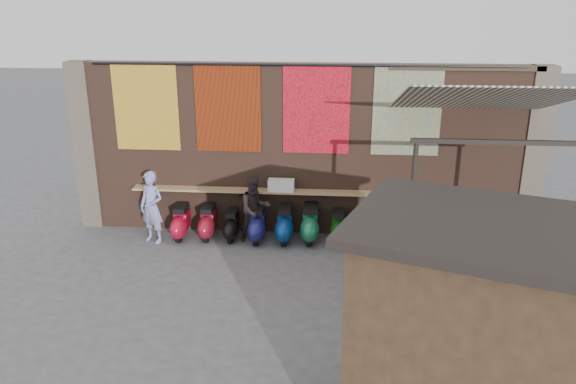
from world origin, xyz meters
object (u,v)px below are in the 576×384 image
object	(u,v)px
market_stall	(476,345)
shelf_box	(281,185)
diner_left	(152,207)
scooter_stool_3	(258,224)
scooter_stool_6	(338,227)
shopper_navy	(477,247)
scooter_stool_9	(419,228)
shopper_tan	(473,241)
scooter_stool_2	(232,225)
diner_right	(255,209)
scooter_stool_4	(285,225)
scooter_stool_1	(208,223)
shopper_grey	(561,275)
scooter_stool_0	(181,222)
scooter_stool_8	(392,227)
scooter_stool_7	(364,227)
scooter_stool_5	(310,224)

from	to	relation	value
market_stall	shelf_box	bearing A→B (deg)	134.07
diner_left	scooter_stool_3	bearing A→B (deg)	29.15
scooter_stool_6	shopper_navy	xyz separation A→B (m)	(2.66, -1.84, 0.44)
scooter_stool_3	scooter_stool_9	world-z (taller)	scooter_stool_9
shelf_box	scooter_stool_6	distance (m)	1.63
shelf_box	shopper_tan	xyz separation A→B (m)	(4.03, -1.70, -0.50)
scooter_stool_2	diner_right	world-z (taller)	diner_right
scooter_stool_9	shopper_navy	bearing A→B (deg)	-66.01
shelf_box	market_stall	xyz separation A→B (m)	(2.92, -6.41, 0.19)
scooter_stool_3	scooter_stool_4	distance (m)	0.63
shelf_box	scooter_stool_9	distance (m)	3.30
scooter_stool_1	shopper_grey	distance (m)	7.48
scooter_stool_0	market_stall	distance (m)	8.10
scooter_stool_2	shopper_navy	world-z (taller)	shopper_navy
diner_left	shopper_navy	size ratio (longest dim) A/B	1.05
scooter_stool_3	shopper_grey	world-z (taller)	shopper_grey
scooter_stool_1	scooter_stool_3	bearing A→B (deg)	-2.95
scooter_stool_1	scooter_stool_9	size ratio (longest dim) A/B	0.94
shelf_box	scooter_stool_8	bearing A→B (deg)	-6.04
scooter_stool_6	market_stall	xyz separation A→B (m)	(1.58, -6.13, 1.08)
scooter_stool_9	scooter_stool_1	bearing A→B (deg)	180.00
scooter_stool_4	diner_left	world-z (taller)	diner_left
scooter_stool_3	scooter_stool_0	bearing A→B (deg)	179.90
scooter_stool_4	scooter_stool_8	size ratio (longest dim) A/B	1.01
scooter_stool_1	scooter_stool_8	distance (m)	4.26
diner_left	shopper_navy	world-z (taller)	diner_left
shelf_box	scooter_stool_2	bearing A→B (deg)	-164.77
shopper_tan	market_stall	distance (m)	4.89
shelf_box	scooter_stool_1	size ratio (longest dim) A/B	0.75
scooter_stool_0	scooter_stool_3	bearing A→B (deg)	-0.10
scooter_stool_4	shopper_grey	size ratio (longest dim) A/B	0.50
scooter_stool_3	scooter_stool_4	xyz separation A→B (m)	(0.63, 0.01, 0.01)
diner_left	shopper_tan	size ratio (longest dim) A/B	1.11
scooter_stool_1	scooter_stool_7	size ratio (longest dim) A/B	0.97
scooter_stool_5	shopper_grey	distance (m)	5.39
market_stall	scooter_stool_5	bearing A→B (deg)	129.47
scooter_stool_3	scooter_stool_7	world-z (taller)	scooter_stool_3
shelf_box	shopper_tan	bearing A→B (deg)	-22.85
scooter_stool_9	shopper_tan	size ratio (longest dim) A/B	0.56
scooter_stool_2	scooter_stool_3	size ratio (longest dim) A/B	0.85
scooter_stool_1	shelf_box	bearing A→B (deg)	9.24
scooter_stool_9	shopper_navy	world-z (taller)	shopper_navy
shopper_grey	market_stall	world-z (taller)	market_stall
scooter_stool_2	shopper_tan	distance (m)	5.36
scooter_stool_6	scooter_stool_8	size ratio (longest dim) A/B	0.91
scooter_stool_0	scooter_stool_2	world-z (taller)	scooter_stool_0
shopper_grey	shopper_tan	distance (m)	1.94
scooter_stool_2	diner_right	distance (m)	0.70
scooter_stool_1	market_stall	bearing A→B (deg)	-53.00
scooter_stool_1	scooter_stool_2	size ratio (longest dim) A/B	1.12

